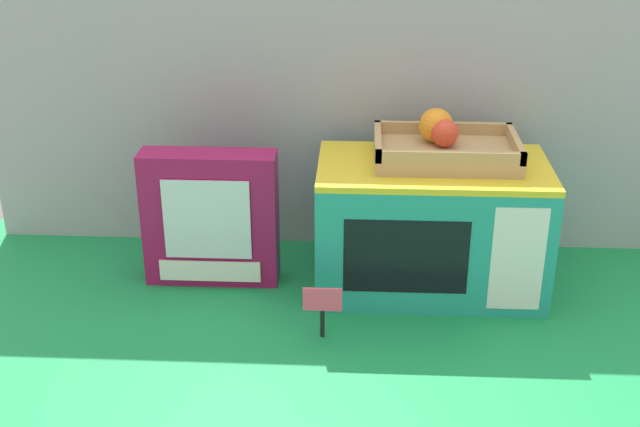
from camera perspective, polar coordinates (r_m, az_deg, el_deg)
ground_plane at (r=1.69m, az=2.88°, el=-4.73°), size 1.70×1.70×0.00m
display_back_panel at (r=1.74m, az=3.13°, el=7.72°), size 1.61×0.03×0.64m
toy_microwave at (r=1.64m, az=7.61°, el=-0.80°), size 0.44×0.25×0.26m
food_groups_crate at (r=1.60m, az=8.55°, el=4.57°), size 0.27×0.18×0.09m
cookie_set_box at (r=1.65m, az=-7.56°, el=-0.35°), size 0.26×0.08×0.27m
price_sign at (r=1.48m, az=0.17°, el=-6.29°), size 0.07×0.01×0.10m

